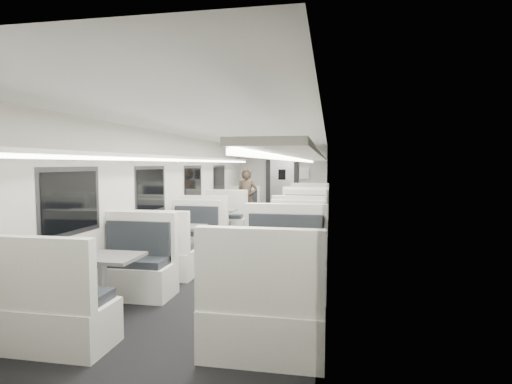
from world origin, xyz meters
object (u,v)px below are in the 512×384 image
at_px(booth_left_a, 235,215).
at_px(exit_sign, 281,149).
at_px(booth_right_b, 302,227).
at_px(vestibule_door, 282,187).
at_px(passenger, 247,199).
at_px(booth_right_a, 308,214).
at_px(booth_left_d, 103,286).
at_px(booth_left_c, 181,245).
at_px(booth_right_d, 276,285).
at_px(booth_left_b, 217,225).
at_px(booth_right_c, 293,249).

xyz_separation_m(booth_left_a, exit_sign, (1.00, 2.21, 1.90)).
bearing_deg(booth_right_b, vestibule_door, 102.43).
distance_m(passenger, vestibule_door, 2.92).
bearing_deg(vestibule_door, booth_right_b, -77.57).
relative_size(booth_right_a, booth_right_b, 1.05).
relative_size(booth_left_a, booth_right_a, 0.93).
bearing_deg(booth_right_a, exit_sign, 117.70).
bearing_deg(booth_left_a, booth_left_d, -90.00).
distance_m(booth_left_d, passenger, 6.48).
distance_m(booth_left_d, booth_right_b, 5.17).
relative_size(booth_left_d, exit_sign, 3.43).
distance_m(booth_left_c, booth_right_b, 3.03).
relative_size(booth_right_a, booth_right_d, 0.99).
relative_size(booth_right_b, vestibule_door, 1.05).
bearing_deg(booth_left_b, exit_sign, 76.09).
height_order(booth_left_d, booth_right_d, booth_right_d).
bearing_deg(booth_right_b, booth_left_c, -131.28).
bearing_deg(exit_sign, booth_right_b, -76.13).
height_order(passenger, exit_sign, exit_sign).
bearing_deg(booth_right_b, exit_sign, 103.87).
bearing_deg(booth_left_a, booth_right_b, -42.60).
bearing_deg(booth_right_d, booth_left_c, 132.41).
bearing_deg(booth_right_c, exit_sign, 99.00).
relative_size(booth_left_b, booth_right_b, 0.98).
bearing_deg(booth_right_d, booth_right_b, 90.00).
height_order(booth_left_a, booth_right_a, booth_right_a).
xyz_separation_m(booth_left_d, exit_sign, (1.00, 8.81, 1.90)).
xyz_separation_m(booth_right_a, vestibule_door, (-1.00, 2.39, 0.63)).
bearing_deg(booth_right_d, booth_left_d, -171.61).
distance_m(booth_right_a, booth_right_d, 6.61).
xyz_separation_m(booth_left_c, booth_left_d, (0.00, -2.48, 0.02)).
bearing_deg(passenger, booth_left_b, -98.88).
relative_size(booth_left_b, booth_right_c, 1.03).
bearing_deg(booth_right_a, vestibule_door, 112.68).
distance_m(booth_left_b, booth_right_b, 2.00).
bearing_deg(booth_right_b, booth_left_d, -112.78).
height_order(booth_left_a, booth_left_c, booth_left_a).
bearing_deg(booth_left_c, booth_left_d, -90.00).
distance_m(booth_left_a, booth_left_b, 1.83).
distance_m(booth_left_c, vestibule_door, 6.92).
bearing_deg(booth_left_b, booth_left_a, 90.00).
height_order(booth_left_b, booth_right_d, booth_right_d).
relative_size(booth_left_a, booth_right_b, 0.97).
bearing_deg(vestibule_door, booth_left_a, -110.33).
bearing_deg(booth_right_b, booth_right_d, -90.00).
xyz_separation_m(booth_right_a, passenger, (-1.64, -0.45, 0.44)).
bearing_deg(exit_sign, passenger, -105.09).
bearing_deg(vestibule_door, booth_right_c, -81.64).
relative_size(booth_left_c, booth_right_b, 0.93).
relative_size(vestibule_door, exit_sign, 3.39).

